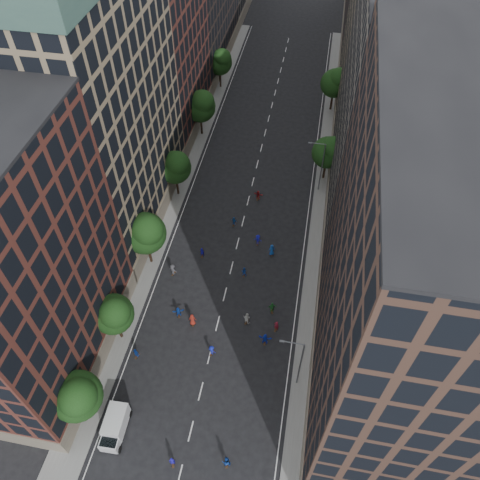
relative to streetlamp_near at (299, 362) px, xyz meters
The scene contains 38 objects.
ground 30.30m from the streetlamp_near, 110.32° to the left, with size 240.00×240.00×0.00m, color black.
sidewalk_left 42.27m from the streetlamp_near, 122.21° to the left, with size 4.00×105.00×0.15m, color slate.
sidewalk_right 35.90m from the streetlamp_near, 87.37° to the left, with size 4.00×105.00×0.15m, color slate.
bldg_left_a 30.99m from the streetlamp_near, behind, with size 14.00×22.00×30.00m, color #542820.
bldg_left_b 39.13m from the streetlamp_near, 141.93° to the left, with size 14.00×26.00×34.00m, color #877458.
bldg_left_c 55.29m from the streetlamp_near, 122.56° to the left, with size 14.00×20.00×28.00m, color #542820.
bldg_right_a 15.75m from the streetlamp_near, 19.17° to the left, with size 14.00×30.00×36.00m, color #432D24.
bldg_right_b 35.03m from the streetlamp_near, 74.90° to the left, with size 14.00×28.00×33.00m, color #645C53.
bldg_right_c 60.89m from the streetlamp_near, 81.68° to the left, with size 14.00×26.00×35.00m, color #877458.
tree_left_0 22.89m from the streetlamp_near, 159.12° to the right, with size 5.20×5.20×8.83m.
tree_left_1 21.47m from the streetlamp_near, behind, with size 4.80×4.80×8.21m.
tree_left_2 25.48m from the streetlamp_near, 147.07° to the left, with size 5.60×5.60×9.45m.
tree_left_3 35.12m from the streetlamp_near, 127.52° to the left, with size 5.00×5.00×8.58m.
tree_left_4 48.78m from the streetlamp_near, 115.99° to the left, with size 5.40×5.40×9.08m.
tree_left_5 63.57m from the streetlamp_near, 109.66° to the left, with size 4.80×4.80×8.33m.
tree_right_a 35.87m from the streetlamp_near, 88.38° to the left, with size 5.00×5.00×8.39m.
tree_right_b 55.86m from the streetlamp_near, 88.95° to the left, with size 5.20×5.20×8.83m.
streetlamp_near is the anchor object (origin of this frame).
streetlamp_far 33.00m from the streetlamp_near, 90.00° to the left, with size 2.64×0.22×9.06m.
cargo_van 20.60m from the streetlamp_near, 153.93° to the right, with size 2.33×4.69×2.45m.
skater_0 20.01m from the streetlamp_near, 159.12° to the right, with size 0.93×0.61×1.91m, color #122495.
skater_1 16.40m from the streetlamp_near, 135.89° to the right, with size 0.59×0.38×1.60m, color #1C16B3.
skater_2 12.42m from the streetlamp_near, 120.62° to the right, with size 0.86×0.67×1.78m, color #123794.
skater_3 11.20m from the streetlamp_near, 169.84° to the left, with size 0.99×0.57×1.53m, color #1522B2.
skater_4 19.37m from the streetlamp_near, behind, with size 0.93×0.39×1.59m, color #143DA4.
skater_5 7.41m from the streetlamp_near, 133.02° to the left, with size 1.64×0.52×1.77m, color #152BB1.
skater_6 15.05m from the streetlamp_near, 158.13° to the left, with size 0.93×0.61×1.90m, color #9F261A.
skater_7 8.37m from the streetlamp_near, 114.87° to the left, with size 0.61×0.40×1.67m, color maroon.
skater_8 10.55m from the streetlamp_near, 134.73° to the left, with size 0.91×0.71×1.87m, color beige.
skater_9 22.29m from the streetlamp_near, 145.13° to the left, with size 1.17×0.67×1.81m, color #45444A.
skater_10 10.69m from the streetlamp_near, 113.41° to the left, with size 1.07×0.45×1.83m, color #206B29.
skater_11 17.23m from the streetlamp_near, 158.03° to the left, with size 1.48×0.47×1.60m, color #1541AC.
skater_12 19.58m from the streetlamp_near, 105.98° to the left, with size 0.92×0.60×1.88m, color #124199.
skater_13 22.48m from the streetlamp_near, 132.25° to the left, with size 0.58×0.38×1.60m, color #1613A0.
skater_14 17.00m from the streetlamp_near, 120.95° to the left, with size 0.73×0.57×1.50m, color #123797.
skater_15 21.76m from the streetlamp_near, 110.55° to the left, with size 1.12×0.64×1.73m, color #1415A4.
skater_16 26.12m from the streetlamp_near, 116.67° to the left, with size 0.90×0.37×1.53m, color #13469A.
skater_17 30.81m from the streetlamp_near, 107.03° to the left, with size 1.48×0.47×1.60m, color #A51B1F.
Camera 1 is at (8.38, -11.61, 51.34)m, focal length 35.00 mm.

